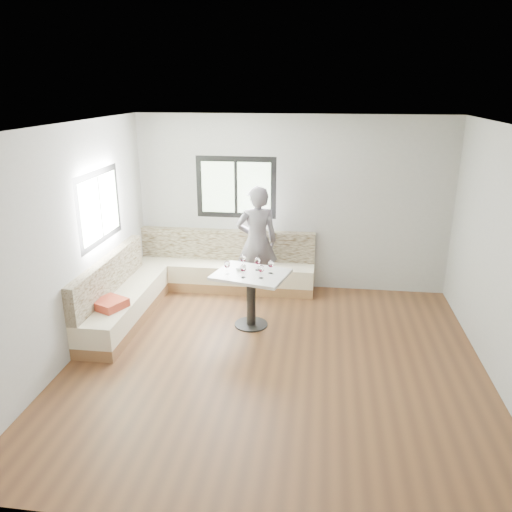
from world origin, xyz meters
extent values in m
cube|color=brown|center=(0.00, 0.00, 0.00)|extent=(5.00, 5.00, 0.01)
cube|color=white|center=(0.00, 0.00, 2.80)|extent=(5.00, 5.00, 0.01)
cube|color=#B7B7B2|center=(0.00, 2.50, 1.40)|extent=(5.00, 0.01, 2.80)
cube|color=#B7B7B2|center=(0.00, -2.50, 1.40)|extent=(5.00, 0.01, 2.80)
cube|color=#B7B7B2|center=(-2.50, 0.00, 1.40)|extent=(0.01, 5.00, 2.80)
cube|color=#B7B7B2|center=(2.50, 0.00, 1.40)|extent=(0.01, 5.00, 2.80)
cube|color=black|center=(-0.90, 2.49, 1.65)|extent=(1.30, 0.02, 1.00)
cube|color=black|center=(-2.49, 0.90, 1.65)|extent=(0.02, 1.30, 1.00)
cube|color=#97663C|center=(-1.05, 2.23, 0.08)|extent=(2.90, 0.55, 0.16)
cube|color=beige|center=(-1.05, 2.23, 0.30)|extent=(2.90, 0.55, 0.29)
cube|color=beige|center=(-1.05, 2.43, 0.70)|extent=(2.90, 0.14, 0.50)
cube|color=#97663C|center=(-2.23, 0.82, 0.08)|extent=(0.55, 2.25, 0.16)
cube|color=beige|center=(-2.23, 0.82, 0.30)|extent=(0.55, 2.25, 0.29)
cube|color=beige|center=(-2.43, 0.82, 0.70)|extent=(0.14, 2.25, 0.50)
cube|color=#B2401F|center=(-2.21, 0.31, 0.51)|extent=(0.49, 0.49, 0.11)
cylinder|color=black|center=(-0.43, 0.95, 0.01)|extent=(0.47, 0.47, 0.02)
cylinder|color=black|center=(-0.43, 0.95, 0.37)|extent=(0.13, 0.13, 0.74)
cube|color=silver|center=(-0.43, 0.95, 0.76)|extent=(1.11, 0.96, 0.04)
imported|color=slate|center=(-0.50, 2.06, 0.89)|extent=(0.74, 0.59, 1.77)
cylinder|color=white|center=(-0.61, 1.05, 0.81)|extent=(0.10, 0.10, 0.04)
sphere|color=black|center=(-0.59, 1.06, 0.82)|extent=(0.02, 0.02, 0.02)
sphere|color=black|center=(-0.62, 1.05, 0.82)|extent=(0.02, 0.02, 0.02)
sphere|color=black|center=(-0.61, 1.03, 0.82)|extent=(0.02, 0.02, 0.02)
cylinder|color=white|center=(-0.75, 0.87, 0.79)|extent=(0.06, 0.06, 0.01)
cylinder|color=white|center=(-0.75, 0.87, 0.83)|extent=(0.01, 0.01, 0.08)
ellipsoid|color=white|center=(-0.75, 0.87, 0.92)|extent=(0.08, 0.08, 0.10)
cylinder|color=#4E0215|center=(-0.75, 0.87, 0.90)|extent=(0.06, 0.06, 0.02)
cylinder|color=white|center=(-0.51, 0.77, 0.79)|extent=(0.06, 0.06, 0.01)
cylinder|color=white|center=(-0.51, 0.77, 0.83)|extent=(0.01, 0.01, 0.08)
ellipsoid|color=white|center=(-0.51, 0.77, 0.92)|extent=(0.08, 0.08, 0.10)
cylinder|color=#4E0215|center=(-0.51, 0.77, 0.90)|extent=(0.06, 0.06, 0.02)
cylinder|color=white|center=(-0.27, 0.78, 0.79)|extent=(0.06, 0.06, 0.01)
cylinder|color=white|center=(-0.27, 0.78, 0.83)|extent=(0.01, 0.01, 0.08)
ellipsoid|color=white|center=(-0.27, 0.78, 0.92)|extent=(0.08, 0.08, 0.10)
cylinder|color=#4E0215|center=(-0.27, 0.78, 0.90)|extent=(0.06, 0.06, 0.02)
cylinder|color=white|center=(-0.36, 1.07, 0.79)|extent=(0.06, 0.06, 0.01)
cylinder|color=white|center=(-0.36, 1.07, 0.83)|extent=(0.01, 0.01, 0.08)
ellipsoid|color=white|center=(-0.36, 1.07, 0.92)|extent=(0.08, 0.08, 0.10)
cylinder|color=#4E0215|center=(-0.36, 1.07, 0.90)|extent=(0.06, 0.06, 0.02)
cylinder|color=white|center=(-0.17, 0.97, 0.79)|extent=(0.06, 0.06, 0.01)
cylinder|color=white|center=(-0.17, 0.97, 0.83)|extent=(0.01, 0.01, 0.08)
ellipsoid|color=white|center=(-0.17, 0.97, 0.92)|extent=(0.08, 0.08, 0.10)
cylinder|color=#4E0215|center=(-0.17, 0.97, 0.90)|extent=(0.06, 0.06, 0.02)
cylinder|color=white|center=(-0.58, 1.15, 0.79)|extent=(0.06, 0.06, 0.01)
cylinder|color=white|center=(-0.58, 1.15, 0.83)|extent=(0.01, 0.01, 0.08)
ellipsoid|color=white|center=(-0.58, 1.15, 0.92)|extent=(0.08, 0.08, 0.10)
cylinder|color=#4E0215|center=(-0.58, 1.15, 0.90)|extent=(0.06, 0.06, 0.02)
camera|label=1|loc=(0.49, -5.33, 3.20)|focal=35.00mm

